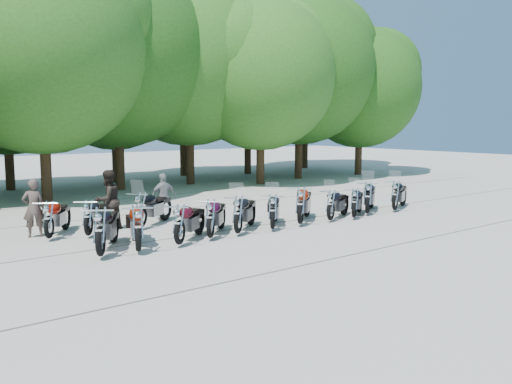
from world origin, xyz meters
TOP-DOWN VIEW (x-y plane):
  - ground at (0.00, 0.00)m, footprint 90.00×90.00m
  - tree_3 at (-3.57, 11.24)m, footprint 8.70×8.70m
  - tree_4 at (0.54, 13.09)m, footprint 9.13×9.13m
  - tree_5 at (4.61, 13.20)m, footprint 9.04×9.04m
  - tree_6 at (7.55, 10.82)m, footprint 8.00×8.00m
  - tree_7 at (11.20, 11.78)m, footprint 8.79×8.79m
  - tree_8 at (15.83, 11.20)m, footprint 7.53×7.53m
  - tree_11 at (-3.76, 16.43)m, footprint 7.56×7.56m
  - tree_12 at (1.80, 16.47)m, footprint 7.88×7.88m
  - tree_13 at (6.69, 17.47)m, footprint 8.31×8.31m
  - tree_14 at (10.68, 16.09)m, footprint 8.02×8.02m
  - tree_15 at (16.61, 17.02)m, footprint 9.67×9.67m
  - motorcycle_0 at (-5.59, 0.47)m, footprint 2.03×2.56m
  - motorcycle_1 at (-4.65, 0.37)m, footprint 1.70×2.59m
  - motorcycle_2 at (-3.42, 0.42)m, footprint 2.21×2.01m
  - motorcycle_3 at (-2.32, 0.61)m, footprint 2.14×2.16m
  - motorcycle_4 at (-1.34, 0.62)m, footprint 2.28×2.08m
  - motorcycle_5 at (-0.10, 0.54)m, footprint 2.05×2.14m
  - motorcycle_6 at (1.11, 0.60)m, footprint 2.44×2.24m
  - motorcycle_7 at (2.40, 0.51)m, footprint 2.22×1.54m
  - motorcycle_8 at (3.38, 0.36)m, footprint 2.15×1.79m
  - motorcycle_9 at (4.38, 0.63)m, footprint 2.40×2.01m
  - motorcycle_10 at (5.77, 0.50)m, footprint 2.39×1.69m
  - motorcycle_11 at (-5.92, 3.36)m, footprint 1.83×2.25m
  - motorcycle_12 at (-4.90, 3.06)m, footprint 1.86×2.15m
  - motorcycle_13 at (-3.19, 3.19)m, footprint 2.32×1.95m
  - rider_0 at (-6.10, 4.11)m, footprint 0.69×0.53m
  - rider_1 at (-3.98, 3.80)m, footprint 1.07×0.94m
  - rider_2 at (-1.78, 4.34)m, footprint 0.95×0.43m

SIDE VIEW (x-z plane):
  - ground at x=0.00m, z-range 0.00..0.00m
  - motorcycle_7 at x=2.40m, z-range 0.00..1.22m
  - motorcycle_8 at x=3.38m, z-range 0.00..1.23m
  - motorcycle_12 at x=-4.90m, z-range 0.00..1.24m
  - motorcycle_11 at x=-5.92m, z-range 0.00..1.27m
  - motorcycle_5 at x=-0.10m, z-range 0.00..1.28m
  - motorcycle_2 at x=-3.42m, z-range 0.00..1.30m
  - motorcycle_10 at x=5.77m, z-range 0.00..1.31m
  - motorcycle_3 at x=-2.32m, z-range 0.00..1.32m
  - motorcycle_13 at x=-3.19m, z-range 0.00..1.33m
  - motorcycle_4 at x=-1.34m, z-range 0.00..1.34m
  - motorcycle_9 at x=4.38m, z-range 0.00..1.37m
  - motorcycle_1 at x=-4.65m, z-range 0.00..1.41m
  - motorcycle_6 at x=1.11m, z-range 0.00..1.44m
  - motorcycle_0 at x=-5.59m, z-range 0.00..1.44m
  - rider_2 at x=-1.78m, z-range 0.00..1.60m
  - rider_0 at x=-6.10m, z-range 0.00..1.70m
  - rider_1 at x=-3.98m, z-range 0.00..1.86m
  - tree_8 at x=15.83m, z-range 0.85..10.10m
  - tree_11 at x=-3.76m, z-range 0.85..10.14m
  - tree_12 at x=1.80m, z-range 0.89..10.56m
  - tree_6 at x=7.55m, z-range 0.90..10.72m
  - tree_14 at x=10.68m, z-range 0.91..10.75m
  - tree_13 at x=6.69m, z-range 0.94..11.14m
  - tree_3 at x=-3.57m, z-range 0.98..11.66m
  - tree_7 at x=11.20m, z-range 0.99..11.79m
  - tree_5 at x=4.61m, z-range 1.02..12.12m
  - tree_4 at x=0.54m, z-range 1.03..12.24m
  - tree_15 at x=16.61m, z-range 1.09..12.96m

